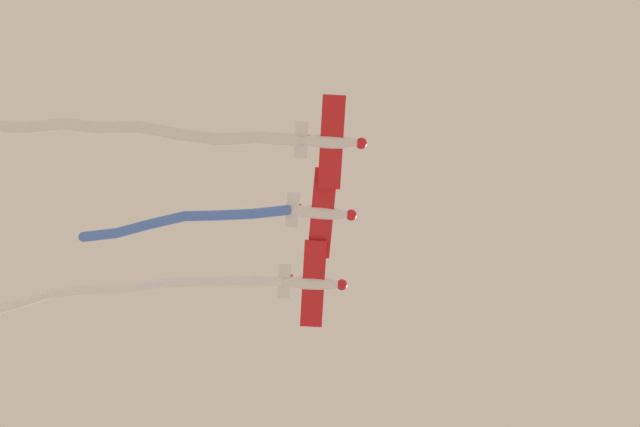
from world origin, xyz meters
TOP-DOWN VIEW (x-y plane):
  - airplane_lead at (7.77, -1.83)m, footprint 7.13×5.47m
  - smoke_trail_lead at (12.05, -16.44)m, footprint 7.78×25.47m
  - airplane_left_wing at (2.66, -3.95)m, footprint 7.10×5.47m
  - smoke_trail_left_wing at (4.96, -13.57)m, footprint 3.53×15.27m
  - airplane_right_wing at (-2.45, -6.07)m, footprint 7.13×5.47m
  - smoke_trail_right_wing at (0.28, -19.82)m, footprint 3.70×23.51m

SIDE VIEW (x-z plane):
  - smoke_trail_left_wing at x=4.96m, z-range 86.64..89.16m
  - airplane_lead at x=7.77m, z-range 87.42..89.18m
  - airplane_right_wing at x=-2.45m, z-range 87.42..89.18m
  - airplane_left_wing at x=2.66m, z-range 87.72..89.48m
  - smoke_trail_right_wing at x=0.28m, z-range 87.77..91.20m
  - smoke_trail_lead at x=12.05m, z-range 87.97..92.90m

